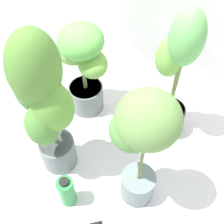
{
  "coord_description": "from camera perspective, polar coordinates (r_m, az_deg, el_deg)",
  "views": [
    {
      "loc": [
        0.42,
        -0.83,
        1.65
      ],
      "look_at": [
        -0.02,
        0.13,
        0.35
      ],
      "focal_mm": 45.24,
      "sensor_mm": 36.0,
      "label": 1
    }
  ],
  "objects": [
    {
      "name": "potted_plant_front_right",
      "position": [
        1.31,
        5.99,
        -5.74
      ],
      "size": [
        0.36,
        0.33,
        0.87
      ],
      "color": "slate",
      "rests_on": "ground"
    },
    {
      "name": "potted_plant_back_left",
      "position": [
        1.88,
        -5.92,
        9.64
      ],
      "size": [
        0.42,
        0.36,
        0.71
      ],
      "color": "slate",
      "rests_on": "ground"
    },
    {
      "name": "potted_plant_back_right",
      "position": [
        1.7,
        12.65,
        7.39
      ],
      "size": [
        0.29,
        0.26,
        0.94
      ],
      "color": "black",
      "rests_on": "ground"
    },
    {
      "name": "nutrient_bottle",
      "position": [
        1.69,
        -9.13,
        -15.53
      ],
      "size": [
        0.09,
        0.09,
        0.25
      ],
      "color": "#2C8E41",
      "rests_on": "ground"
    },
    {
      "name": "ground_plane",
      "position": [
        1.9,
        -1.18,
        -9.61
      ],
      "size": [
        8.0,
        8.0,
        0.0
      ],
      "primitive_type": "plane",
      "color": "silver",
      "rests_on": "ground"
    },
    {
      "name": "potted_plant_front_left",
      "position": [
        1.44,
        -13.7,
        1.8
      ],
      "size": [
        0.38,
        0.32,
        1.01
      ],
      "color": "slate",
      "rests_on": "ground"
    }
  ]
}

